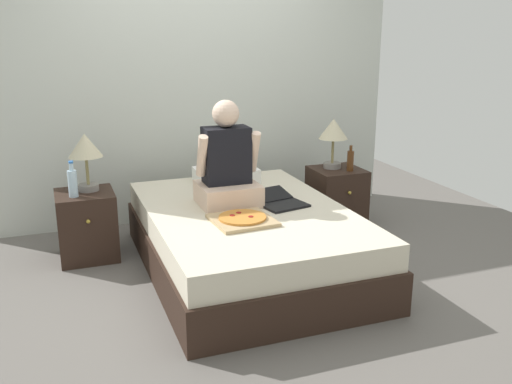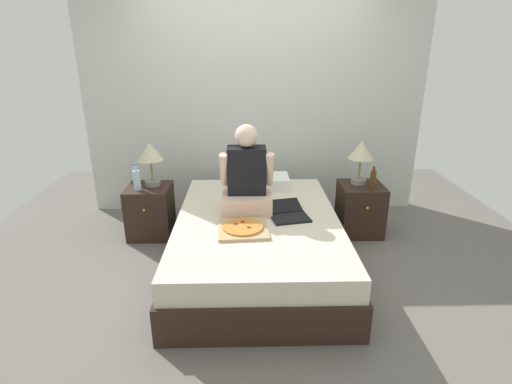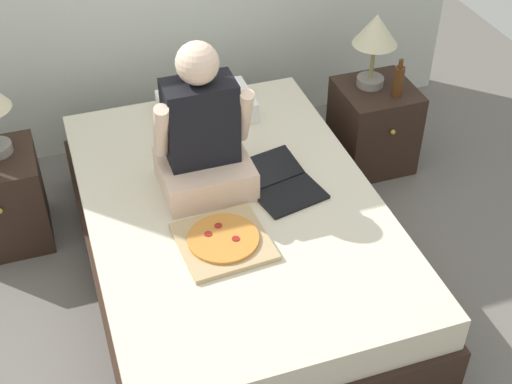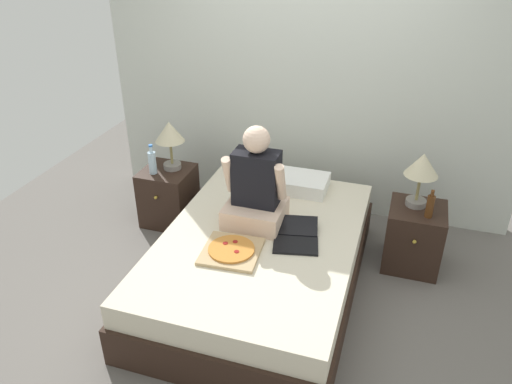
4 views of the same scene
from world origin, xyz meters
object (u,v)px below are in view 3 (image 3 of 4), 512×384
Objects in this scene: nightstand_left at (2,199)px; pizza_box at (223,241)px; person_seated at (202,137)px; laptop at (283,186)px; nightstand_right at (373,126)px; beer_bottle at (399,80)px; lamp_on_right_nightstand at (376,35)px; bed at (234,238)px.

pizza_box is (0.97, -0.93, 0.23)m from nightstand_left.
person_seated is 1.65× the size of laptop.
nightstand_right is 0.38m from beer_bottle.
beer_bottle is 0.54× the size of pizza_box.
pizza_box is at bearing -147.41° from beer_bottle.
lamp_on_right_nightstand is at bearing 39.26° from pizza_box.
person_seated is at bearing -163.12° from beer_bottle.
lamp_on_right_nightstand is 0.58× the size of person_seated.
lamp_on_right_nightstand reaches higher than laptop.
pizza_box is (-1.30, -0.83, -0.13)m from beer_bottle.
bed is at bearing -146.53° from lamp_on_right_nightstand.
lamp_on_right_nightstand reaches higher than bed.
bed is 4.98× the size of pizza_box.
lamp_on_right_nightstand is 0.95× the size of laptop.
beer_bottle is (0.10, -0.15, -0.23)m from lamp_on_right_nightstand.
nightstand_right is (2.21, 0.00, 0.00)m from nightstand_left.
nightstand_right is at bearing 30.87° from bed.
lamp_on_right_nightstand is at bearing 123.69° from beer_bottle.
nightstand_left is 2.21m from nightstand_right.
beer_bottle is 1.33m from person_seated.
pizza_box is at bearing -43.69° from nightstand_left.
lamp_on_right_nightstand is at bearing 1.32° from nightstand_left.
beer_bottle is at bearing -2.51° from nightstand_left.
lamp_on_right_nightstand is (-0.03, 0.05, 0.59)m from nightstand_right.
beer_bottle is (1.17, 0.56, 0.39)m from bed.
person_seated is (-1.27, -0.38, 0.14)m from beer_bottle.
person_seated is at bearing 155.42° from laptop.
person_seated reaches higher than pizza_box.
beer_bottle is 0.29× the size of person_seated.
bed is at bearing -62.27° from person_seated.
pizza_box is (-1.20, -0.98, -0.36)m from lamp_on_right_nightstand.
laptop is at bearing 2.22° from bed.
person_seated reaches higher than lamp_on_right_nightstand.
bed is 0.38m from laptop.
laptop is (-0.80, -0.70, -0.36)m from lamp_on_right_nightstand.
nightstand_left is 1.53m from laptop.
pizza_box is (-0.40, -0.28, -0.00)m from laptop.
nightstand_left reaches higher than pizza_box.
beer_bottle is at bearing -54.99° from nightstand_right.
nightstand_right is at bearing -59.07° from lamp_on_right_nightstand.
laptop reaches higher than nightstand_left.
pizza_box is at bearing -140.74° from lamp_on_right_nightstand.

